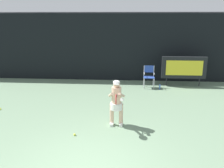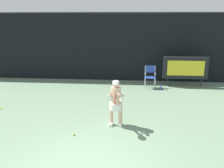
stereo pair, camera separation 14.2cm
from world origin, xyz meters
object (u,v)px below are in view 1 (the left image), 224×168
at_px(tennis_racket, 116,99).
at_px(umpire_chair, 149,75).
at_px(scoreboard, 184,68).
at_px(tennis_ball_loose, 0,109).
at_px(tennis_player, 116,101).
at_px(tennis_ball_spare, 75,135).
at_px(water_bottle, 160,87).

bearing_deg(tennis_racket, umpire_chair, 61.33).
height_order(scoreboard, tennis_ball_loose, scoreboard).
bearing_deg(tennis_ball_loose, tennis_player, -12.85).
height_order(umpire_chair, tennis_racket, tennis_racket).
bearing_deg(scoreboard, tennis_racket, -120.05).
height_order(umpire_chair, tennis_player, tennis_player).
xyz_separation_m(tennis_racket, tennis_ball_spare, (-1.22, -0.32, -1.04)).
distance_m(tennis_player, tennis_ball_loose, 4.68).
relative_size(tennis_ball_loose, tennis_ball_spare, 1.00).
height_order(umpire_chair, tennis_ball_loose, umpire_chair).
xyz_separation_m(umpire_chair, tennis_player, (-1.38, -4.46, 0.21)).
height_order(scoreboard, water_bottle, scoreboard).
relative_size(umpire_chair, tennis_ball_loose, 15.88).
bearing_deg(tennis_ball_loose, water_bottle, 26.07).
distance_m(scoreboard, water_bottle, 1.66).
height_order(water_bottle, tennis_ball_spare, water_bottle).
height_order(water_bottle, tennis_racket, tennis_racket).
xyz_separation_m(scoreboard, tennis_racket, (-3.12, -5.39, 0.13)).
distance_m(tennis_player, tennis_racket, 0.58).
bearing_deg(water_bottle, tennis_racket, -111.92).
distance_m(water_bottle, tennis_ball_loose, 7.11).
distance_m(scoreboard, tennis_ball_loose, 8.59).
distance_m(umpire_chair, tennis_ball_spare, 5.92).
bearing_deg(umpire_chair, water_bottle, -30.89).
height_order(water_bottle, tennis_ball_loose, water_bottle).
height_order(scoreboard, tennis_player, tennis_player).
xyz_separation_m(tennis_player, tennis_racket, (0.02, -0.52, 0.25)).
distance_m(scoreboard, umpire_chair, 1.84).
distance_m(tennis_racket, tennis_ball_loose, 4.88).
relative_size(scoreboard, water_bottle, 8.30).
height_order(scoreboard, tennis_racket, scoreboard).
bearing_deg(tennis_player, scoreboard, 57.22).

